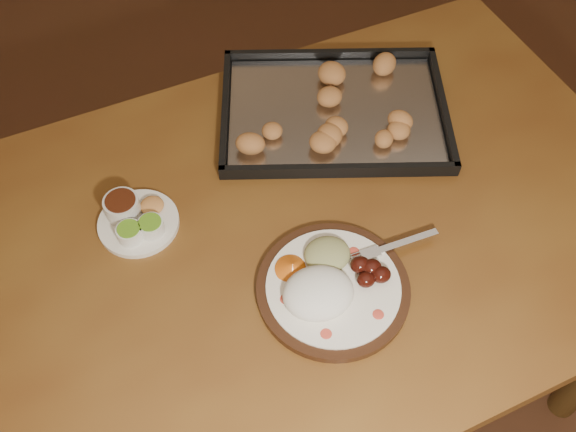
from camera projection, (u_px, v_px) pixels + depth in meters
name	position (u px, v px, depth m)	size (l,w,h in m)	color
ground	(368.00, 337.00, 1.88)	(4.00, 4.00, 0.00)	#4E2A1B
dining_table	(274.00, 262.00, 1.26)	(1.63, 1.13, 0.75)	brown
dinner_plate	(329.00, 285.00, 1.10)	(0.35, 0.27, 0.06)	black
condiment_saucer	(135.00, 219.00, 1.18)	(0.15, 0.15, 0.05)	white
baking_tray	(333.00, 109.00, 1.35)	(0.54, 0.45, 0.05)	black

